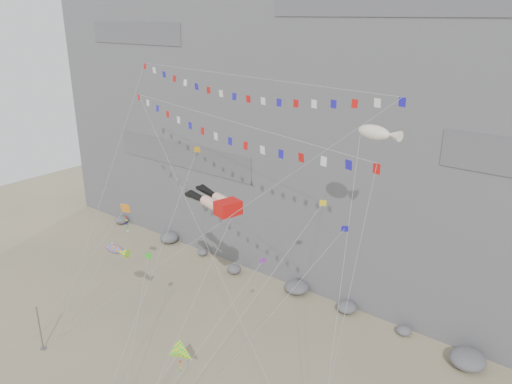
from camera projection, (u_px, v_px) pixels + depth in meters
ground at (181, 378)px, 41.01m from camera, size 120.00×120.00×0.00m
cliff at (377, 44)px, 56.19m from camera, size 80.00×28.00×50.00m
talus_boulders at (297, 287)px, 53.37m from camera, size 60.00×3.00×1.20m
anchor_pole_left at (40, 328)px, 43.85m from camera, size 0.12×0.12×4.35m
legs_kite at (216, 202)px, 41.79m from camera, size 8.06×15.84×19.17m
flag_banner_upper at (241, 76)px, 38.21m from camera, size 27.75×12.91×29.34m
flag_banner_lower at (222, 119)px, 35.70m from camera, size 27.37×8.82×24.62m
harlequin_kite at (125, 209)px, 46.63m from camera, size 4.71×9.90×14.67m
fish_windsock at (114, 249)px, 43.96m from camera, size 5.56×4.86×10.25m
delta_kite at (179, 352)px, 35.95m from camera, size 2.50×5.96×7.52m
blimp_windsock at (374, 133)px, 35.76m from camera, size 5.53×13.00×23.75m
small_kite_a at (195, 154)px, 43.07m from camera, size 3.14×14.30×22.01m
small_kite_b at (260, 265)px, 37.09m from camera, size 4.51×9.39×14.57m
small_kite_c at (148, 258)px, 39.85m from camera, size 4.38×7.53×12.68m
small_kite_d at (320, 207)px, 39.32m from camera, size 4.60×15.83×21.06m
small_kite_e at (339, 235)px, 33.06m from camera, size 8.39×10.54×19.46m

